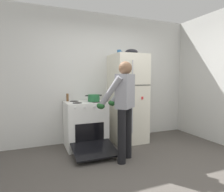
{
  "coord_description": "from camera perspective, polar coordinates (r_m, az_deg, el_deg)",
  "views": [
    {
      "loc": [
        -1.35,
        -2.09,
        1.33
      ],
      "look_at": [
        0.05,
        1.32,
        1.0
      ],
      "focal_mm": 31.29,
      "sensor_mm": 36.0,
      "label": 1
    }
  ],
  "objects": [
    {
      "name": "red_pot",
      "position": [
        3.79,
        -5.38,
        -0.55
      ],
      "size": [
        0.33,
        0.23,
        0.14
      ],
      "color": "#236638",
      "rests_on": "stove_range"
    },
    {
      "name": "mixing_bowl",
      "position": [
        4.18,
        5.71,
        12.67
      ],
      "size": [
        0.26,
        0.26,
        0.12
      ],
      "primitive_type": "ellipsoid",
      "color": "black",
      "rests_on": "refrigerator"
    },
    {
      "name": "stove_range",
      "position": [
        3.86,
        -7.75,
        -8.35
      ],
      "size": [
        0.76,
        1.2,
        0.89
      ],
      "color": "white",
      "rests_on": "ground"
    },
    {
      "name": "ground",
      "position": [
        2.82,
        10.05,
        -23.12
      ],
      "size": [
        8.0,
        8.0,
        0.0
      ],
      "primitive_type": "plane",
      "color": "#4C4742"
    },
    {
      "name": "coffee_mug",
      "position": [
        4.11,
        2.12,
        12.66
      ],
      "size": [
        0.11,
        0.08,
        0.1
      ],
      "color": "#2D6093",
      "rests_on": "refrigerator"
    },
    {
      "name": "person_cook",
      "position": [
        3.13,
        3.3,
        -1.86
      ],
      "size": [
        0.64,
        0.67,
        1.6
      ],
      "color": "black",
      "rests_on": "ground"
    },
    {
      "name": "refrigerator",
      "position": [
        4.13,
        4.61,
        -0.73
      ],
      "size": [
        0.68,
        0.72,
        1.82
      ],
      "color": "silver",
      "rests_on": "ground"
    },
    {
      "name": "pepper_mill",
      "position": [
        3.93,
        -12.88,
        -0.39
      ],
      "size": [
        0.05,
        0.05,
        0.15
      ],
      "primitive_type": "cylinder",
      "color": "brown",
      "rests_on": "stove_range"
    },
    {
      "name": "kitchen_wall_back",
      "position": [
        4.26,
        -3.92,
        5.37
      ],
      "size": [
        6.0,
        0.1,
        2.7
      ],
      "primitive_type": "cube",
      "color": "silver",
      "rests_on": "ground"
    }
  ]
}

